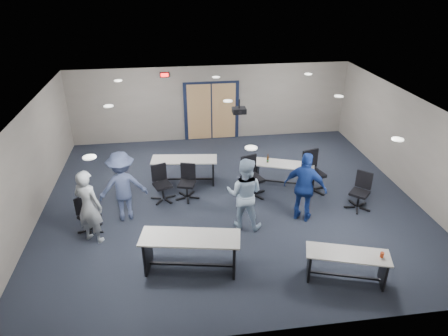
{
  "coord_description": "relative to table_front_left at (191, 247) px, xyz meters",
  "views": [
    {
      "loc": [
        -1.49,
        -9.33,
        5.77
      ],
      "look_at": [
        -0.21,
        -0.3,
        1.15
      ],
      "focal_mm": 32.0,
      "sensor_mm": 36.0,
      "label": 1
    }
  ],
  "objects": [
    {
      "name": "floor",
      "position": [
        1.25,
        2.67,
        -0.57
      ],
      "size": [
        10.0,
        10.0,
        0.0
      ],
      "primitive_type": "plane",
      "color": "black",
      "rests_on": "ground"
    },
    {
      "name": "back_wall",
      "position": [
        1.25,
        7.17,
        0.78
      ],
      "size": [
        10.0,
        0.04,
        2.7
      ],
      "primitive_type": "cube",
      "color": "slate",
      "rests_on": "floor"
    },
    {
      "name": "front_wall",
      "position": [
        1.25,
        -1.83,
        0.78
      ],
      "size": [
        10.0,
        0.04,
        2.7
      ],
      "primitive_type": "cube",
      "color": "slate",
      "rests_on": "floor"
    },
    {
      "name": "left_wall",
      "position": [
        -3.75,
        2.67,
        0.78
      ],
      "size": [
        0.04,
        9.0,
        2.7
      ],
      "primitive_type": "cube",
      "color": "slate",
      "rests_on": "floor"
    },
    {
      "name": "right_wall",
      "position": [
        6.25,
        2.67,
        0.78
      ],
      "size": [
        0.04,
        9.0,
        2.7
      ],
      "primitive_type": "cube",
      "color": "slate",
      "rests_on": "floor"
    },
    {
      "name": "ceiling",
      "position": [
        1.25,
        2.67,
        2.13
      ],
      "size": [
        10.0,
        9.0,
        0.04
      ],
      "primitive_type": "cube",
      "color": "white",
      "rests_on": "back_wall"
    },
    {
      "name": "double_door",
      "position": [
        1.25,
        7.13,
        0.48
      ],
      "size": [
        2.0,
        0.07,
        2.2
      ],
      "color": "black",
      "rests_on": "back_wall"
    },
    {
      "name": "exit_sign",
      "position": [
        -0.35,
        7.11,
        1.88
      ],
      "size": [
        0.32,
        0.07,
        0.18
      ],
      "color": "black",
      "rests_on": "back_wall"
    },
    {
      "name": "ceiling_projector",
      "position": [
        1.55,
        3.17,
        1.84
      ],
      "size": [
        0.35,
        0.32,
        0.37
      ],
      "color": "black",
      "rests_on": "ceiling"
    },
    {
      "name": "ceiling_can_lights",
      "position": [
        1.25,
        2.92,
        2.1
      ],
      "size": [
        6.24,
        5.74,
        0.02
      ],
      "primitive_type": null,
      "color": "white",
      "rests_on": "ceiling"
    },
    {
      "name": "table_front_left",
      "position": [
        0.0,
        0.0,
        0.0
      ],
      "size": [
        2.14,
        1.06,
        0.83
      ],
      "rotation": [
        0.0,
        0.0,
        -0.19
      ],
      "color": "beige",
      "rests_on": "floor"
    },
    {
      "name": "table_front_right",
      "position": [
        3.1,
        -0.76,
        -0.11
      ],
      "size": [
        1.73,
        1.02,
        0.77
      ],
      "rotation": [
        0.0,
        0.0,
        -0.31
      ],
      "color": "beige",
      "rests_on": "floor"
    },
    {
      "name": "table_back_left",
      "position": [
        0.08,
        3.86,
        -0.04
      ],
      "size": [
        1.96,
        0.86,
        0.77
      ],
      "rotation": [
        0.0,
        0.0,
        -0.12
      ],
      "color": "beige",
      "rests_on": "floor"
    },
    {
      "name": "table_back_right",
      "position": [
        2.91,
        3.29,
        -0.09
      ],
      "size": [
        1.81,
        1.13,
        0.95
      ],
      "rotation": [
        0.0,
        0.0,
        -0.35
      ],
      "color": "beige",
      "rests_on": "floor"
    },
    {
      "name": "chair_back_a",
      "position": [
        -0.57,
        2.93,
        -0.07
      ],
      "size": [
        0.81,
        0.81,
        1.0
      ],
      "primitive_type": null,
      "rotation": [
        0.0,
        0.0,
        0.36
      ],
      "color": "black",
      "rests_on": "floor"
    },
    {
      "name": "chair_back_b",
      "position": [
        0.08,
        2.92,
        -0.08
      ],
      "size": [
        0.77,
        0.77,
        0.98
      ],
      "primitive_type": null,
      "rotation": [
        0.0,
        0.0,
        -0.3
      ],
      "color": "black",
      "rests_on": "floor"
    },
    {
      "name": "chair_back_c",
      "position": [
        1.9,
        2.81,
        0.0
      ],
      "size": [
        0.93,
        0.93,
        1.15
      ],
      "primitive_type": null,
      "rotation": [
        0.0,
        0.0,
        0.36
      ],
      "color": "black",
      "rests_on": "floor"
    },
    {
      "name": "chair_back_d",
      "position": [
        3.66,
        2.82,
        0.03
      ],
      "size": [
        0.93,
        0.93,
        1.2
      ],
      "primitive_type": null,
      "rotation": [
        0.0,
        0.0,
        0.28
      ],
      "color": "black",
      "rests_on": "floor"
    },
    {
      "name": "chair_loose_left",
      "position": [
        -2.32,
        1.69,
        -0.1
      ],
      "size": [
        0.82,
        0.82,
        0.93
      ],
      "primitive_type": null,
      "rotation": [
        0.0,
        0.0,
        0.84
      ],
      "color": "black",
      "rests_on": "floor"
    },
    {
      "name": "chair_loose_right",
      "position": [
        4.54,
        1.77,
        -0.07
      ],
      "size": [
        0.89,
        0.89,
        1.01
      ],
      "primitive_type": null,
      "rotation": [
        0.0,
        0.0,
        -0.76
      ],
      "color": "black",
      "rests_on": "floor"
    },
    {
      "name": "person_gray",
      "position": [
        -2.2,
        1.34,
        0.35
      ],
      "size": [
        0.8,
        0.7,
        1.83
      ],
      "primitive_type": "imported",
      "rotation": [
        0.0,
        0.0,
        2.65
      ],
      "color": "#9EA6AD",
      "rests_on": "floor"
    },
    {
      "name": "person_lightblue",
      "position": [
        1.4,
        1.41,
        0.35
      ],
      "size": [
        1.08,
        0.96,
        1.83
      ],
      "primitive_type": "imported",
      "rotation": [
        0.0,
        0.0,
        2.78
      ],
      "color": "#A5C0DB",
      "rests_on": "floor"
    },
    {
      "name": "person_navy",
      "position": [
        2.93,
        1.5,
        0.35
      ],
      "size": [
        1.14,
        0.96,
        1.83
      ],
      "primitive_type": "imported",
      "rotation": [
        0.0,
        0.0,
        2.56
      ],
      "color": "navy",
      "rests_on": "floor"
    },
    {
      "name": "person_back",
      "position": [
        -1.52,
        2.19,
        0.35
      ],
      "size": [
        1.28,
        0.86,
        1.83
      ],
      "primitive_type": "imported",
      "rotation": [
        0.0,
        0.0,
        3.31
      ],
      "color": "#404D74",
      "rests_on": "floor"
    }
  ]
}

